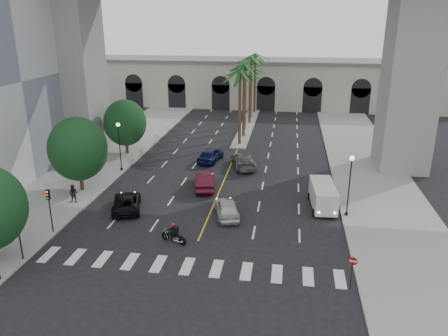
% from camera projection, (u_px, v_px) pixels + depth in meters
% --- Properties ---
extents(ground, '(140.00, 140.00, 0.00)m').
position_uv_depth(ground, '(192.00, 255.00, 30.68)').
color(ground, black).
rests_on(ground, ground).
extents(sidewalk_left, '(8.00, 100.00, 0.15)m').
position_uv_depth(sidewalk_left, '(86.00, 172.00, 46.80)').
color(sidewalk_left, gray).
rests_on(sidewalk_left, ground).
extents(sidewalk_right, '(8.00, 100.00, 0.15)m').
position_uv_depth(sidewalk_right, '(376.00, 188.00, 42.51)').
color(sidewalk_right, gray).
rests_on(sidewalk_right, ground).
extents(median, '(2.00, 24.00, 0.20)m').
position_uv_depth(median, '(247.00, 126.00, 66.11)').
color(median, gray).
rests_on(median, ground).
extents(pier_building, '(71.00, 10.50, 8.50)m').
position_uv_depth(pier_building, '(257.00, 83.00, 80.61)').
color(pier_building, beige).
rests_on(pier_building, ground).
extents(palm_a, '(3.20, 3.20, 10.30)m').
position_uv_depth(palm_a, '(240.00, 74.00, 53.82)').
color(palm_a, '#47331E').
rests_on(palm_a, ground).
extents(palm_b, '(3.20, 3.20, 10.60)m').
position_uv_depth(palm_b, '(245.00, 68.00, 57.45)').
color(palm_b, '#47331E').
rests_on(palm_b, ground).
extents(palm_c, '(3.20, 3.20, 10.10)m').
position_uv_depth(palm_c, '(245.00, 68.00, 61.37)').
color(palm_c, '#47331E').
rests_on(palm_c, ground).
extents(palm_d, '(3.20, 3.20, 10.90)m').
position_uv_depth(palm_d, '(251.00, 60.00, 64.82)').
color(palm_d, '#47331E').
rests_on(palm_d, ground).
extents(palm_e, '(3.20, 3.20, 10.40)m').
position_uv_depth(palm_e, '(251.00, 61.00, 68.74)').
color(palm_e, '#47331E').
rests_on(palm_e, ground).
extents(palm_f, '(3.20, 3.20, 10.70)m').
position_uv_depth(palm_f, '(255.00, 57.00, 72.34)').
color(palm_f, '#47331E').
rests_on(palm_f, ground).
extents(street_tree_mid, '(5.44, 5.44, 7.21)m').
position_uv_depth(street_tree_mid, '(78.00, 149.00, 40.49)').
color(street_tree_mid, '#382616').
rests_on(street_tree_mid, ground).
extents(street_tree_far, '(5.04, 5.04, 6.68)m').
position_uv_depth(street_tree_far, '(125.00, 123.00, 51.79)').
color(street_tree_far, '#382616').
rests_on(street_tree_far, ground).
extents(lamp_post_left_far, '(0.40, 0.40, 5.35)m').
position_uv_depth(lamp_post_left_far, '(119.00, 142.00, 46.19)').
color(lamp_post_left_far, black).
rests_on(lamp_post_left_far, ground).
extents(lamp_post_right, '(0.40, 0.40, 5.35)m').
position_uv_depth(lamp_post_right, '(350.00, 181.00, 35.45)').
color(lamp_post_right, black).
rests_on(lamp_post_right, ground).
extents(traffic_signal_near, '(0.25, 0.18, 3.65)m').
position_uv_depth(traffic_signal_near, '(18.00, 228.00, 29.14)').
color(traffic_signal_near, black).
rests_on(traffic_signal_near, ground).
extents(traffic_signal_far, '(0.25, 0.18, 3.65)m').
position_uv_depth(traffic_signal_far, '(49.00, 204.00, 32.87)').
color(traffic_signal_far, black).
rests_on(traffic_signal_far, ground).
extents(motorcycle_rider, '(2.09, 0.97, 1.60)m').
position_uv_depth(motorcycle_rider, '(174.00, 234.00, 32.07)').
color(motorcycle_rider, black).
rests_on(motorcycle_rider, ground).
extents(car_a, '(2.92, 4.75, 1.51)m').
position_uv_depth(car_a, '(227.00, 208.00, 36.37)').
color(car_a, silver).
rests_on(car_a, ground).
extents(car_b, '(2.65, 5.33, 1.68)m').
position_uv_depth(car_b, '(205.00, 180.00, 42.33)').
color(car_b, '#420D1A').
rests_on(car_b, ground).
extents(car_c, '(3.63, 5.39, 1.37)m').
position_uv_depth(car_c, '(127.00, 202.00, 37.67)').
color(car_c, black).
rests_on(car_c, ground).
extents(car_d, '(3.65, 5.94, 1.61)m').
position_uv_depth(car_d, '(244.00, 160.00, 48.29)').
color(car_d, slate).
rests_on(car_d, ground).
extents(car_e, '(2.72, 5.03, 1.62)m').
position_uv_depth(car_e, '(211.00, 155.00, 50.14)').
color(car_e, '#0E1542').
rests_on(car_e, ground).
extents(cargo_van, '(2.36, 5.17, 2.15)m').
position_uv_depth(cargo_van, '(323.00, 195.00, 37.79)').
color(cargo_van, silver).
rests_on(cargo_van, ground).
extents(pedestrian_a, '(0.73, 0.66, 1.68)m').
position_uv_depth(pedestrian_a, '(19.00, 203.00, 36.80)').
color(pedestrian_a, black).
rests_on(pedestrian_a, sidewalk_left).
extents(pedestrian_b, '(0.86, 0.69, 1.67)m').
position_uv_depth(pedestrian_b, '(73.00, 194.00, 38.63)').
color(pedestrian_b, black).
rests_on(pedestrian_b, sidewalk_left).
extents(do_not_enter_sign, '(0.54, 0.16, 2.25)m').
position_uv_depth(do_not_enter_sign, '(352.00, 266.00, 26.29)').
color(do_not_enter_sign, black).
rests_on(do_not_enter_sign, ground).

